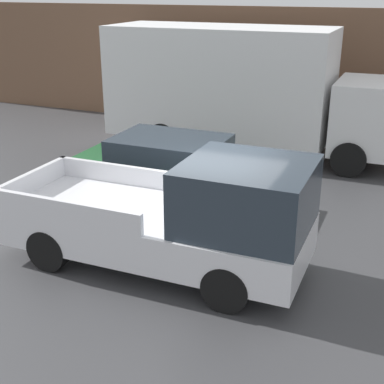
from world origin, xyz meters
name	(u,v)px	position (x,y,z in m)	size (l,w,h in m)	color
ground_plane	(200,259)	(0.00, 0.00, 0.00)	(60.00, 60.00, 0.00)	#3D3D3F
building_wall	(311,72)	(0.00, 9.54, 1.98)	(28.00, 0.15, 3.96)	brown
pickup_truck	(182,218)	(-0.15, -0.42, 0.96)	(5.20, 2.06, 2.06)	silver
car	(167,170)	(-1.67, 2.18, 0.78)	(4.37, 1.95, 1.53)	#1E592D
delivery_truck	(240,87)	(-1.48, 6.72, 1.87)	(8.36, 2.51, 3.53)	white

